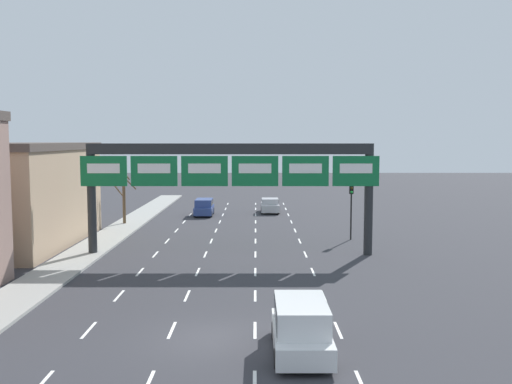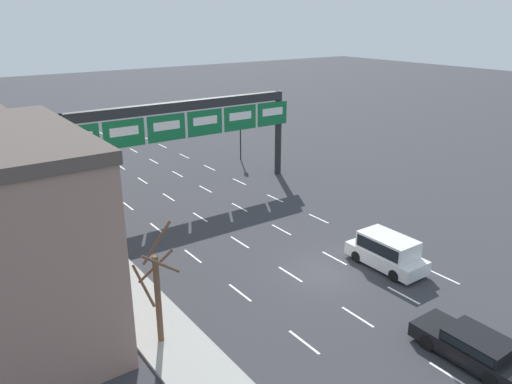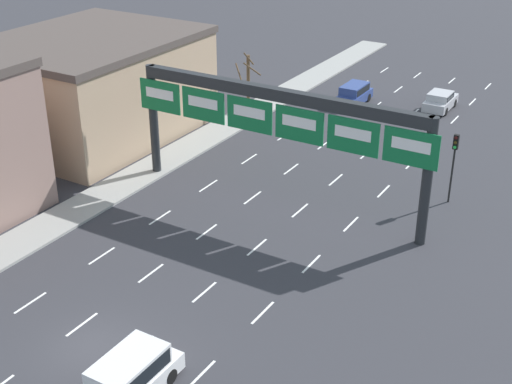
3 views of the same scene
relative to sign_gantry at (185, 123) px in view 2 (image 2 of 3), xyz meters
The scene contains 11 objects.
ground_plane 16.89m from the sign_gantry, 90.00° to the right, with size 220.00×220.00×0.00m, color #333338.
sidewalk_left 19.43m from the sign_gantry, 121.23° to the right, with size 2.80×110.00×0.15m.
lane_dashes 6.15m from the sign_gantry, 90.00° to the right, with size 10.02×67.00×0.01m.
sign_gantry is the anchor object (origin of this frame).
car_silver 22.54m from the sign_gantry, 81.79° to the left, with size 1.87×3.97×1.51m.
suv_white 18.24m from the sign_gantry, 79.29° to the right, with size 1.99×4.53×1.87m.
car_black 25.30m from the sign_gantry, 90.35° to the right, with size 1.93×4.76×1.30m.
suv_blue 20.39m from the sign_gantry, 100.15° to the left, with size 1.80×4.02×1.67m.
traffic_light_near_gantry 10.85m from the sign_gantry, 32.83° to the left, with size 0.30×0.35×4.38m.
tree_bare_closest 16.81m from the sign_gantry, 127.16° to the left, with size 2.23×1.44×4.88m.
tree_bare_second 19.39m from the sign_gantry, 121.49° to the right, with size 1.88×1.91×5.34m.
Camera 2 is at (-17.15, -17.60, 13.37)m, focal length 35.00 mm.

